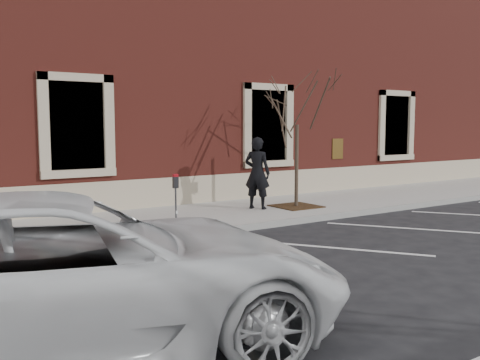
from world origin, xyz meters
TOP-DOWN VIEW (x-y plane):
  - ground at (0.00, 0.00)m, footprint 120.00×120.00m
  - sidewalk_near at (0.00, 1.75)m, footprint 40.00×3.50m
  - curb_near at (0.00, -0.05)m, footprint 40.00×0.12m
  - parking_stripes at (0.00, -2.20)m, footprint 28.00×4.40m
  - building_civic at (0.00, 7.74)m, footprint 40.00×8.62m
  - man at (1.28, 1.68)m, footprint 0.78×0.85m
  - parking_meter at (-1.97, 0.13)m, footprint 0.11×0.09m
  - tree_grate at (2.39, 1.36)m, footprint 1.16×1.16m
  - sapling at (2.39, 1.36)m, footprint 2.48×2.48m
  - white_truck at (-5.56, -4.41)m, footprint 6.62×4.11m

SIDE VIEW (x-z plane):
  - ground at x=0.00m, z-range 0.00..0.00m
  - parking_stripes at x=0.00m, z-range 0.00..0.01m
  - sidewalk_near at x=0.00m, z-range 0.00..0.15m
  - curb_near at x=0.00m, z-range 0.00..0.15m
  - tree_grate at x=2.39m, z-range 0.15..0.18m
  - white_truck at x=-5.56m, z-range 0.00..1.71m
  - parking_meter at x=-1.97m, z-range 0.39..1.62m
  - man at x=1.28m, z-range 0.15..2.10m
  - sapling at x=2.39m, z-range 0.98..5.11m
  - building_civic at x=0.00m, z-range 0.00..8.00m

